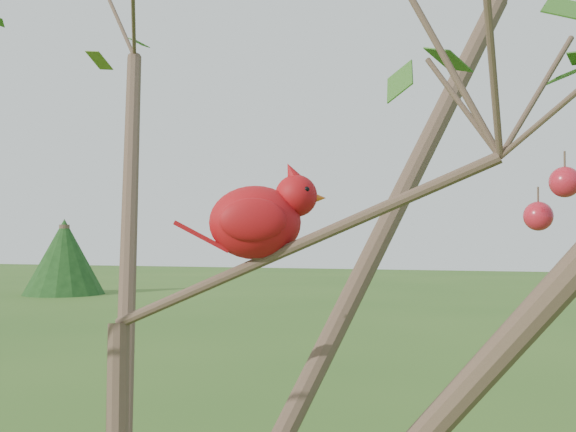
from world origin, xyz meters
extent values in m
sphere|color=red|center=(0.60, 0.08, 2.12)|extent=(0.04, 0.04, 0.04)
sphere|color=red|center=(0.63, 0.03, 2.16)|extent=(0.04, 0.04, 0.04)
ellipsoid|color=red|center=(0.19, 0.08, 2.11)|extent=(0.17, 0.15, 0.11)
sphere|color=red|center=(0.25, 0.10, 2.15)|extent=(0.08, 0.08, 0.06)
cone|color=red|center=(0.25, 0.10, 2.19)|extent=(0.06, 0.05, 0.05)
cone|color=#D85914|center=(0.28, 0.11, 2.15)|extent=(0.03, 0.03, 0.02)
ellipsoid|color=black|center=(0.27, 0.11, 2.15)|extent=(0.03, 0.04, 0.03)
cube|color=red|center=(0.12, 0.05, 2.09)|extent=(0.09, 0.06, 0.05)
ellipsoid|color=red|center=(0.17, 0.12, 2.12)|extent=(0.10, 0.06, 0.06)
ellipsoid|color=red|center=(0.20, 0.04, 2.12)|extent=(0.10, 0.06, 0.06)
cylinder|color=#442F24|center=(-13.72, 20.47, 1.19)|extent=(0.36, 0.36, 2.37)
cone|color=black|center=(-13.72, 20.47, 1.28)|extent=(2.77, 2.77, 2.57)
camera|label=1|loc=(0.55, -0.96, 2.10)|focal=45.00mm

